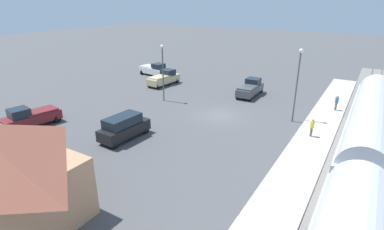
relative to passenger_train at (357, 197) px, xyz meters
name	(u,v)px	position (x,y,z in m)	size (l,w,h in m)	color
ground_plane	(220,116)	(14.00, -13.21, -2.86)	(200.00, 200.00, 0.00)	#4C4C4F
railway_track	(364,145)	(0.00, -13.21, -2.76)	(4.80, 70.00, 0.30)	slate
platform	(316,134)	(4.00, -13.21, -2.71)	(3.20, 46.00, 0.30)	#B7B2A8
passenger_train	(357,197)	(0.00, 0.00, 0.00)	(2.93, 37.78, 4.98)	silver
pedestrian_on_platform	(312,126)	(4.28, -12.11, -1.58)	(0.36, 0.36, 1.71)	brown
pedestrian_waiting_far	(337,102)	(3.37, -20.78, -1.58)	(0.36, 0.36, 1.71)	brown
pickup_maroon	(30,117)	(28.78, -0.59, -1.83)	(2.96, 5.68, 2.14)	maroon
suv_black	(124,127)	(18.88, -3.40, -1.71)	(2.24, 5.00, 2.22)	black
pickup_tan	(164,78)	(26.81, -20.30, -1.83)	(2.42, 5.55, 2.14)	#C6B284
pickup_white	(155,70)	(31.57, -24.15, -1.83)	(5.64, 3.15, 2.14)	white
pickup_charcoal	(250,88)	(13.93, -21.91, -1.83)	(2.05, 5.43, 2.14)	#47494F
light_pole_near_platform	(298,77)	(6.80, -15.62, 1.91)	(0.44, 0.44, 7.55)	#515156
light_pole_lot_center	(163,66)	(22.37, -14.20, 1.58)	(0.44, 0.44, 6.94)	#515156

